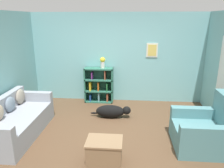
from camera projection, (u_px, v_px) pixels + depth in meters
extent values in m
plane|color=brown|center=(110.00, 136.00, 4.67)|extent=(14.00, 14.00, 0.00)
cube|color=#7AB7BC|center=(117.00, 58.00, 6.45)|extent=(5.60, 0.10, 2.60)
cube|color=silver|center=(152.00, 50.00, 6.23)|extent=(0.32, 0.02, 0.40)
cube|color=#DBBC56|center=(152.00, 50.00, 6.22)|extent=(0.24, 0.01, 0.32)
cube|color=#9399A3|center=(18.00, 126.00, 4.66)|extent=(0.89, 1.98, 0.44)
cube|color=#9399A3|center=(34.00, 96.00, 5.43)|extent=(0.89, 0.16, 0.23)
ellipsoid|color=slate|center=(10.00, 104.00, 4.79)|extent=(0.14, 0.34, 0.34)
ellipsoid|color=gray|center=(20.00, 97.00, 5.23)|extent=(0.14, 0.36, 0.36)
cube|color=#2D6B56|center=(86.00, 85.00, 6.52)|extent=(0.04, 0.32, 1.04)
cube|color=#2D6B56|center=(112.00, 85.00, 6.46)|extent=(0.04, 0.32, 1.04)
cube|color=#2D6B56|center=(100.00, 84.00, 6.64)|extent=(0.84, 0.02, 1.04)
cube|color=#2D6B56|center=(99.00, 101.00, 6.64)|extent=(0.84, 0.32, 0.04)
cube|color=#2D6B56|center=(99.00, 91.00, 6.54)|extent=(0.84, 0.32, 0.04)
cube|color=#2D6B56|center=(99.00, 79.00, 6.44)|extent=(0.84, 0.32, 0.04)
cube|color=#2D6B56|center=(99.00, 69.00, 6.35)|extent=(0.84, 0.32, 0.04)
cube|color=#234C9E|center=(91.00, 97.00, 6.62)|extent=(0.03, 0.24, 0.21)
cube|color=gold|center=(91.00, 86.00, 6.51)|extent=(0.05, 0.24, 0.27)
cube|color=#7A2D84|center=(92.00, 75.00, 6.41)|extent=(0.03, 0.24, 0.21)
cube|color=#60939E|center=(99.00, 97.00, 6.59)|extent=(0.04, 0.24, 0.28)
cube|color=orange|center=(99.00, 86.00, 6.49)|extent=(0.03, 0.24, 0.26)
cube|color=brown|center=(105.00, 75.00, 6.37)|extent=(0.03, 0.24, 0.28)
cube|color=brown|center=(108.00, 97.00, 6.57)|extent=(0.05, 0.24, 0.26)
cube|color=#287A3D|center=(107.00, 87.00, 6.47)|extent=(0.03, 0.24, 0.23)
cube|color=slate|center=(201.00, 136.00, 4.26)|extent=(1.04, 1.03, 0.42)
cube|color=slate|center=(210.00, 133.00, 3.76)|extent=(1.04, 0.18, 0.22)
cube|color=slate|center=(196.00, 112.00, 4.57)|extent=(1.04, 0.18, 0.22)
cube|color=#846647|center=(104.00, 151.00, 3.80)|extent=(0.60, 0.44, 0.41)
cube|color=#8F6E4D|center=(104.00, 141.00, 3.75)|extent=(0.62, 0.46, 0.03)
ellipsoid|color=black|center=(110.00, 111.00, 5.52)|extent=(0.73, 0.29, 0.33)
sphere|color=black|center=(127.00, 110.00, 5.48)|extent=(0.21, 0.21, 0.21)
ellipsoid|color=black|center=(94.00, 113.00, 5.62)|extent=(0.20, 0.05, 0.05)
cylinder|color=silver|center=(103.00, 65.00, 6.31)|extent=(0.12, 0.12, 0.18)
sphere|color=yellow|center=(103.00, 60.00, 6.26)|extent=(0.15, 0.15, 0.15)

